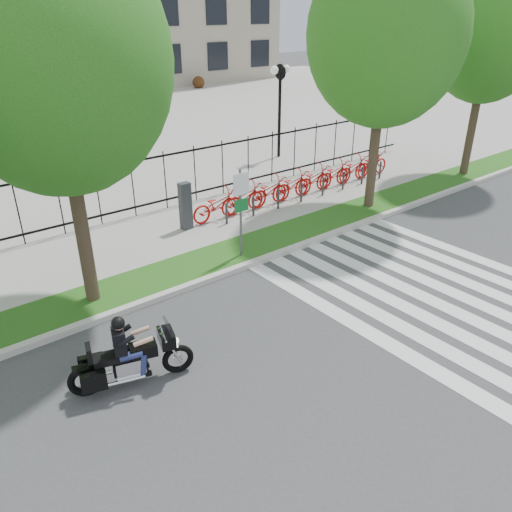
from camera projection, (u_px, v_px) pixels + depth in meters
ground at (295, 373)px, 9.78m from camera, size 120.00×120.00×0.00m
curb at (185, 288)px, 12.61m from camera, size 60.00×0.20×0.15m
grass_verge at (168, 275)px, 13.20m from camera, size 60.00×1.50×0.15m
sidewalk at (126, 244)px, 14.95m from camera, size 60.00×3.50×0.15m
crosswalk_stripes at (437, 294)px, 12.47m from camera, size 5.70×8.00×0.01m
iron_fence at (98, 195)px, 15.70m from camera, size 30.00×0.06×2.00m
lamp_post_right at (280, 88)px, 22.34m from camera, size 1.06×0.70×4.25m
street_tree_1 at (53, 61)px, 9.65m from camera, size 4.64×4.64×8.02m
street_tree_2 at (386, 34)px, 15.23m from camera, size 4.91×4.91×8.38m
street_tree_3 at (489, 38)px, 18.79m from camera, size 4.22×4.22×7.73m
bike_share_station at (302, 182)px, 18.41m from camera, size 10.02×0.87×1.50m
sign_pole_regulatory at (241, 202)px, 13.42m from camera, size 0.50×0.09×2.50m
motorcycle_rider at (130, 357)px, 9.26m from camera, size 2.29×1.08×1.82m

